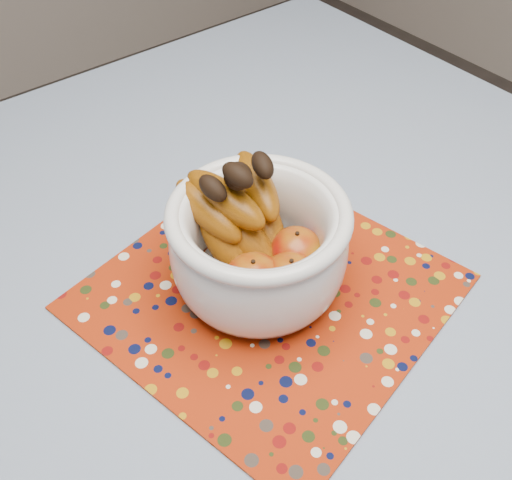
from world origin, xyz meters
The scene contains 4 objects.
table centered at (0.00, 0.00, 0.67)m, with size 1.20×1.20×0.75m.
tablecloth centered at (0.00, 0.00, 0.76)m, with size 1.32×1.32×0.01m, color slate.
placemat centered at (0.02, 0.02, 0.76)m, with size 0.39×0.39×0.00m, color #972308.
fruit_bowl centered at (0.01, 0.04, 0.84)m, with size 0.21×0.22×0.19m.
Camera 1 is at (-0.30, -0.35, 1.34)m, focal length 42.00 mm.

